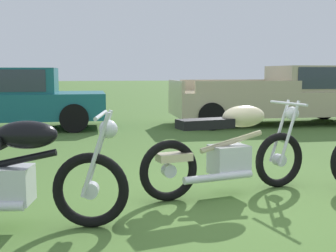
{
  "coord_description": "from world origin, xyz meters",
  "views": [
    {
      "loc": [
        -1.55,
        -4.15,
        1.34
      ],
      "look_at": [
        -0.39,
        1.53,
        0.61
      ],
      "focal_mm": 46.14,
      "sensor_mm": 36.0,
      "label": 1
    }
  ],
  "objects": [
    {
      "name": "pickup_truck_beige",
      "position": [
        3.59,
        6.15,
        0.75
      ],
      "size": [
        5.23,
        2.08,
        1.49
      ],
      "rotation": [
        0.0,
        0.0,
        -0.03
      ],
      "color": "#BCAD8C",
      "rests_on": "ground"
    },
    {
      "name": "motorcycle_cream",
      "position": [
        0.05,
        0.29,
        0.49
      ],
      "size": [
        2.02,
        0.79,
        1.02
      ],
      "rotation": [
        0.0,
        0.0,
        0.2
      ],
      "color": "black",
      "rests_on": "ground"
    },
    {
      "name": "car_teal",
      "position": [
        -3.17,
        6.4,
        0.8
      ],
      "size": [
        4.29,
        1.87,
        1.43
      ],
      "rotation": [
        0.0,
        0.0,
        -0.02
      ],
      "color": "#19606B",
      "rests_on": "ground"
    },
    {
      "name": "ground_plane",
      "position": [
        0.0,
        0.0,
        0.0
      ],
      "size": [
        120.0,
        120.0,
        0.0
      ],
      "primitive_type": "plane",
      "color": "#476B2D"
    },
    {
      "name": "motorcycle_black",
      "position": [
        -2.17,
        -0.35,
        0.48
      ],
      "size": [
        2.1,
        0.71,
        1.02
      ],
      "rotation": [
        0.0,
        0.0,
        -0.18
      ],
      "color": "black",
      "rests_on": "ground"
    }
  ]
}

